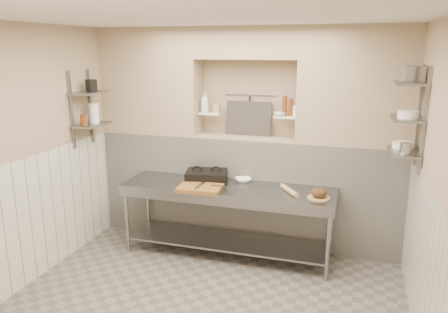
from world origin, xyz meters
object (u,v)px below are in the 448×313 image
at_px(panini_press, 206,176).
at_px(rolling_pin, 289,190).
at_px(bread_loaf, 319,193).
at_px(prep_table, 227,207).
at_px(jug_left, 94,113).
at_px(cutting_board, 200,188).
at_px(mixing_bowl, 243,180).
at_px(bowl_alcove, 280,114).
at_px(bottle_soap, 205,102).

relative_size(panini_press, rolling_pin, 1.50).
bearing_deg(bread_loaf, prep_table, 174.74).
distance_m(prep_table, rolling_pin, 0.81).
bearing_deg(jug_left, panini_press, 8.04).
xyz_separation_m(prep_table, cutting_board, (-0.27, -0.21, 0.28)).
xyz_separation_m(panini_press, mixing_bowl, (0.45, 0.12, -0.04)).
distance_m(mixing_bowl, bowl_alcove, 0.94).
bearing_deg(cutting_board, bowl_alcove, 43.30).
xyz_separation_m(rolling_pin, bread_loaf, (0.34, -0.09, 0.04)).
bearing_deg(mixing_bowl, rolling_pin, -22.69).
distance_m(bread_loaf, bottle_soap, 1.91).
bearing_deg(cutting_board, prep_table, 37.94).
bearing_deg(jug_left, bread_loaf, -0.70).
height_order(cutting_board, bottle_soap, bottle_soap).
relative_size(prep_table, bottle_soap, 9.65).
bearing_deg(bowl_alcove, cutting_board, -136.70).
relative_size(bread_loaf, jug_left, 0.72).
bearing_deg(bowl_alcove, bread_loaf, -47.81).
xyz_separation_m(prep_table, panini_press, (-0.31, 0.14, 0.33)).
distance_m(panini_press, bread_loaf, 1.44).
bearing_deg(rolling_pin, bowl_alcove, 113.25).
height_order(panini_press, jug_left, jug_left).
distance_m(panini_press, mixing_bowl, 0.47).
height_order(prep_table, rolling_pin, rolling_pin).
relative_size(prep_table, bowl_alcove, 17.21).
height_order(panini_press, mixing_bowl, panini_press).
distance_m(panini_press, cutting_board, 0.35).
height_order(bowl_alcove, jug_left, jug_left).
xyz_separation_m(mixing_bowl, rolling_pin, (0.62, -0.26, 0.00)).
relative_size(prep_table, bread_loaf, 14.44).
xyz_separation_m(bowl_alcove, jug_left, (-2.27, -0.60, 0.00)).
bearing_deg(prep_table, mixing_bowl, 61.97).
xyz_separation_m(panini_press, bowl_alcove, (0.84, 0.40, 0.77)).
xyz_separation_m(prep_table, rolling_pin, (0.76, -0.01, 0.29)).
xyz_separation_m(prep_table, bottle_soap, (-0.47, 0.54, 1.20)).
height_order(mixing_bowl, bottle_soap, bottle_soap).
relative_size(mixing_bowl, bread_loaf, 1.12).
height_order(rolling_pin, bottle_soap, bottle_soap).
relative_size(panini_press, mixing_bowl, 2.82).
relative_size(prep_table, panini_press, 4.58).
bearing_deg(bowl_alcove, mixing_bowl, -143.78).
bearing_deg(bottle_soap, mixing_bowl, -25.47).
distance_m(mixing_bowl, jug_left, 2.08).
height_order(cutting_board, mixing_bowl, mixing_bowl).
relative_size(rolling_pin, bowl_alcove, 2.51).
height_order(mixing_bowl, bowl_alcove, bowl_alcove).
bearing_deg(jug_left, bowl_alcove, 14.88).
bearing_deg(bread_loaf, panini_press, 170.48).
distance_m(bread_loaf, jug_left, 2.95).
relative_size(bread_loaf, bowl_alcove, 1.19).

